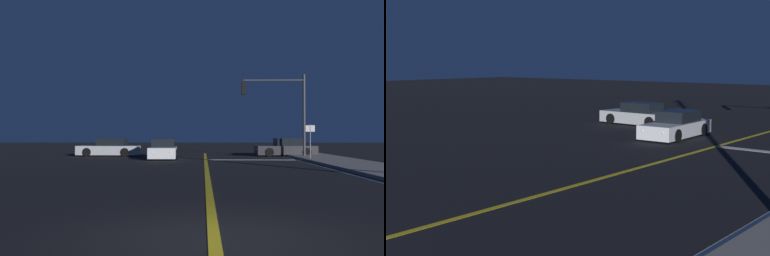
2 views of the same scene
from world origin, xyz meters
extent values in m
plane|color=black|center=(0.00, 0.00, 0.00)|extent=(160.00, 160.00, 0.00)
cube|color=gold|center=(0.00, 10.98, 0.01)|extent=(0.20, 37.32, 0.01)
cube|color=silver|center=(5.80, 10.98, 0.01)|extent=(0.16, 37.32, 0.01)
cube|color=silver|center=(3.02, 20.45, 0.01)|extent=(6.05, 0.50, 0.01)
cube|color=#B2B5BA|center=(-7.30, 25.05, 0.44)|extent=(4.64, 1.92, 0.68)
cube|color=black|center=(-7.02, 25.04, 1.04)|extent=(2.16, 1.59, 0.60)
cylinder|color=black|center=(-8.75, 24.28, 0.32)|extent=(0.65, 0.24, 0.64)
cylinder|color=black|center=(-8.68, 25.92, 0.32)|extent=(0.65, 0.24, 0.64)
cylinder|color=black|center=(-5.91, 24.18, 0.32)|extent=(0.65, 0.24, 0.64)
cylinder|color=black|center=(-5.85, 25.81, 0.32)|extent=(0.65, 0.24, 0.64)
sphere|color=#FFF4CC|center=(-9.54, 24.58, 0.52)|extent=(0.18, 0.18, 0.18)
sphere|color=#FFF4CC|center=(-9.50, 25.67, 0.52)|extent=(0.18, 0.18, 0.18)
sphere|color=red|center=(-5.08, 24.42, 0.52)|extent=(0.14, 0.14, 0.14)
sphere|color=red|center=(-5.04, 25.51, 0.52)|extent=(0.14, 0.14, 0.14)
cube|color=#2D2D33|center=(6.07, 25.46, 0.44)|extent=(4.56, 2.00, 0.68)
cube|color=black|center=(6.34, 25.48, 1.04)|extent=(2.13, 1.64, 0.60)
cylinder|color=black|center=(4.73, 24.56, 0.32)|extent=(0.65, 0.25, 0.64)
cylinder|color=black|center=(4.65, 26.23, 0.32)|extent=(0.65, 0.25, 0.64)
cylinder|color=black|center=(7.50, 24.70, 0.32)|extent=(0.65, 0.25, 0.64)
cylinder|color=black|center=(7.42, 26.37, 0.32)|extent=(0.65, 0.25, 0.64)
sphere|color=#FFF4CC|center=(3.92, 24.80, 0.52)|extent=(0.18, 0.18, 0.18)
sphere|color=#FFF4CC|center=(3.87, 25.91, 0.52)|extent=(0.18, 0.18, 0.18)
sphere|color=red|center=(8.29, 25.02, 0.52)|extent=(0.14, 0.14, 0.14)
sphere|color=red|center=(8.23, 26.12, 0.52)|extent=(0.14, 0.14, 0.14)
cube|color=silver|center=(-2.84, 21.73, 0.44)|extent=(1.95, 4.76, 0.68)
cube|color=black|center=(-2.85, 22.01, 1.04)|extent=(1.59, 2.22, 0.60)
cylinder|color=black|center=(-1.96, 20.31, 0.32)|extent=(0.25, 0.65, 0.64)
cylinder|color=black|center=(-3.59, 20.25, 0.32)|extent=(0.25, 0.65, 0.64)
cylinder|color=black|center=(-2.08, 23.22, 0.32)|extent=(0.25, 0.65, 0.64)
cylinder|color=black|center=(-3.71, 23.15, 0.32)|extent=(0.25, 0.65, 0.64)
sphere|color=#FFF4CC|center=(-2.20, 19.47, 0.52)|extent=(0.18, 0.18, 0.18)
sphere|color=#FFF4CC|center=(-3.28, 19.43, 0.52)|extent=(0.18, 0.18, 0.18)
sphere|color=red|center=(-2.39, 24.05, 0.52)|extent=(0.14, 0.14, 0.14)
sphere|color=red|center=(-3.47, 24.00, 0.52)|extent=(0.14, 0.14, 0.14)
cylinder|color=#38383D|center=(6.85, 22.75, 2.90)|extent=(0.18, 0.18, 5.80)
cylinder|color=#38383D|center=(4.75, 22.75, 5.40)|extent=(4.20, 0.12, 0.12)
cube|color=black|center=(2.65, 22.75, 4.85)|extent=(0.28, 0.28, 0.90)
sphere|color=red|center=(2.65, 22.75, 5.12)|extent=(0.22, 0.22, 0.22)
sphere|color=#4C2D05|center=(2.65, 22.75, 4.85)|extent=(0.22, 0.22, 0.22)
sphere|color=#0A3814|center=(2.65, 22.75, 4.58)|extent=(0.22, 0.22, 0.22)
cylinder|color=slate|center=(6.55, 19.95, 1.13)|extent=(0.06, 0.06, 2.25)
cube|color=white|center=(6.55, 19.95, 2.00)|extent=(0.56, 0.08, 0.40)
camera|label=1|loc=(-0.17, -6.44, 1.61)|focal=39.22mm
camera|label=2|loc=(10.55, -1.93, 3.91)|focal=50.14mm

